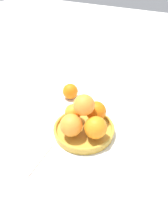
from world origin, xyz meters
The scene contains 5 objects.
ground_plane centered at (0.00, 0.00, 0.00)m, with size 4.00×4.00×0.00m, color white.
fruit_bowl centered at (0.00, 0.00, 0.02)m, with size 0.24×0.24×0.03m.
orange_pile centered at (0.00, 0.00, 0.09)m, with size 0.19×0.20×0.14m.
stray_orange centered at (-0.17, 0.19, 0.04)m, with size 0.07×0.07×0.07m, color orange.
napkin_folded centered at (-0.14, -0.20, 0.00)m, with size 0.15×0.15×0.01m, color beige.
Camera 1 is at (0.29, -0.55, 0.60)m, focal length 35.00 mm.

